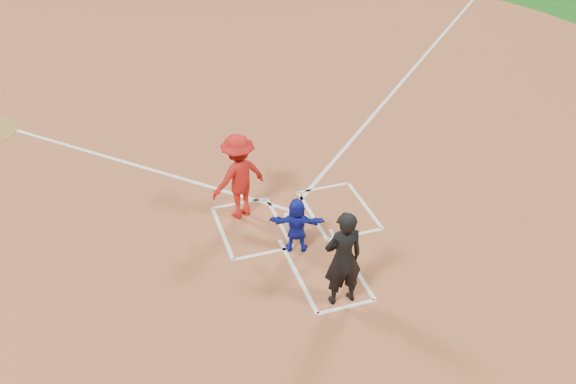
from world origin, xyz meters
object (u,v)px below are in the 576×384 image
object	(u,v)px
catcher	(297,225)
batter_at_plate	(239,177)
home_plate	(296,218)
umpire	(343,259)

from	to	relation	value
catcher	batter_at_plate	world-z (taller)	batter_at_plate
home_plate	batter_at_plate	world-z (taller)	batter_at_plate
umpire	home_plate	bearing A→B (deg)	-91.22
home_plate	umpire	distance (m)	2.77
home_plate	catcher	world-z (taller)	catcher
batter_at_plate	umpire	bearing A→B (deg)	-71.66
home_plate	catcher	size ratio (longest dim) A/B	0.51
umpire	batter_at_plate	distance (m)	3.28
umpire	catcher	bearing A→B (deg)	-80.67
home_plate	catcher	bearing A→B (deg)	72.22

